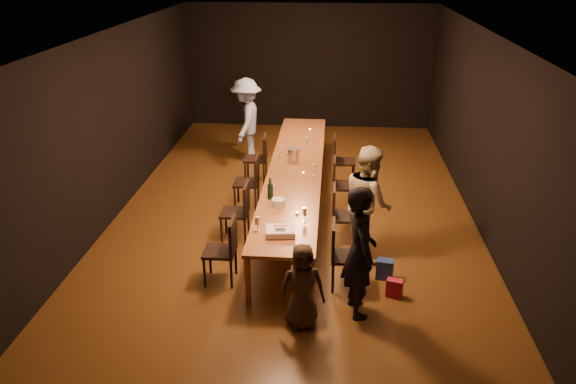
# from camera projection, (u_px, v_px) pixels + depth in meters

# --- Properties ---
(ground) EXTENTS (10.00, 10.00, 0.00)m
(ground) POSITION_uv_depth(u_px,v_px,m) (295.00, 208.00, 9.81)
(ground) COLOR #492D12
(ground) RESTS_ON ground
(room_shell) EXTENTS (6.04, 10.04, 3.02)m
(room_shell) POSITION_uv_depth(u_px,v_px,m) (296.00, 91.00, 8.98)
(room_shell) COLOR black
(room_shell) RESTS_ON ground
(table) EXTENTS (0.90, 6.00, 0.75)m
(table) POSITION_uv_depth(u_px,v_px,m) (295.00, 171.00, 9.53)
(table) COLOR brown
(table) RESTS_ON ground
(chair_right_0) EXTENTS (0.42, 0.42, 0.93)m
(chair_right_0) POSITION_uv_depth(u_px,v_px,m) (347.00, 256.00, 7.37)
(chair_right_0) COLOR black
(chair_right_0) RESTS_ON ground
(chair_right_1) EXTENTS (0.42, 0.42, 0.93)m
(chair_right_1) POSITION_uv_depth(u_px,v_px,m) (346.00, 216.00, 8.46)
(chair_right_1) COLOR black
(chair_right_1) RESTS_ON ground
(chair_right_2) EXTENTS (0.42, 0.42, 0.93)m
(chair_right_2) POSITION_uv_depth(u_px,v_px,m) (345.00, 185.00, 9.56)
(chair_right_2) COLOR black
(chair_right_2) RESTS_ON ground
(chair_right_3) EXTENTS (0.42, 0.42, 0.93)m
(chair_right_3) POSITION_uv_depth(u_px,v_px,m) (344.00, 161.00, 10.66)
(chair_right_3) COLOR black
(chair_right_3) RESTS_ON ground
(chair_left_0) EXTENTS (0.42, 0.42, 0.93)m
(chair_left_0) POSITION_uv_depth(u_px,v_px,m) (220.00, 250.00, 7.49)
(chair_left_0) COLOR black
(chair_left_0) RESTS_ON ground
(chair_left_1) EXTENTS (0.42, 0.42, 0.93)m
(chair_left_1) POSITION_uv_depth(u_px,v_px,m) (235.00, 212.00, 8.59)
(chair_left_1) COLOR black
(chair_left_1) RESTS_ON ground
(chair_left_2) EXTENTS (0.42, 0.42, 0.93)m
(chair_left_2) POSITION_uv_depth(u_px,v_px,m) (246.00, 182.00, 9.68)
(chair_left_2) COLOR black
(chair_left_2) RESTS_ON ground
(chair_left_3) EXTENTS (0.42, 0.42, 0.93)m
(chair_left_3) POSITION_uv_depth(u_px,v_px,m) (256.00, 158.00, 10.78)
(chair_left_3) COLOR black
(chair_left_3) RESTS_ON ground
(woman_birthday) EXTENTS (0.54, 0.70, 1.69)m
(woman_birthday) POSITION_uv_depth(u_px,v_px,m) (359.00, 252.00, 6.69)
(woman_birthday) COLOR black
(woman_birthday) RESTS_ON ground
(woman_tan) EXTENTS (0.83, 0.95, 1.67)m
(woman_tan) POSITION_uv_depth(u_px,v_px,m) (368.00, 201.00, 8.05)
(woman_tan) COLOR #C3B592
(woman_tan) RESTS_ON ground
(man_blue) EXTENTS (0.69, 1.16, 1.75)m
(man_blue) POSITION_uv_depth(u_px,v_px,m) (246.00, 120.00, 11.70)
(man_blue) COLOR #8EA8DC
(man_blue) RESTS_ON ground
(child) EXTENTS (0.59, 0.45, 1.08)m
(child) POSITION_uv_depth(u_px,v_px,m) (302.00, 286.00, 6.56)
(child) COLOR #3D2F22
(child) RESTS_ON ground
(gift_bag_red) EXTENTS (0.23, 0.17, 0.25)m
(gift_bag_red) POSITION_uv_depth(u_px,v_px,m) (394.00, 288.00, 7.27)
(gift_bag_red) COLOR #C51D47
(gift_bag_red) RESTS_ON ground
(gift_bag_blue) EXTENTS (0.25, 0.19, 0.28)m
(gift_bag_blue) POSITION_uv_depth(u_px,v_px,m) (385.00, 269.00, 7.67)
(gift_bag_blue) COLOR #234097
(gift_bag_blue) RESTS_ON ground
(birthday_cake) EXTENTS (0.41, 0.34, 0.09)m
(birthday_cake) POSITION_uv_depth(u_px,v_px,m) (280.00, 231.00, 7.28)
(birthday_cake) COLOR white
(birthday_cake) RESTS_ON table
(plate_stack) EXTENTS (0.19, 0.19, 0.11)m
(plate_stack) POSITION_uv_depth(u_px,v_px,m) (278.00, 203.00, 8.09)
(plate_stack) COLOR silver
(plate_stack) RESTS_ON table
(champagne_bottle) EXTENTS (0.09, 0.09, 0.36)m
(champagne_bottle) POSITION_uv_depth(u_px,v_px,m) (270.00, 188.00, 8.27)
(champagne_bottle) COLOR black
(champagne_bottle) RESTS_ON table
(ice_bucket) EXTENTS (0.25, 0.25, 0.22)m
(ice_bucket) POSITION_uv_depth(u_px,v_px,m) (293.00, 155.00, 9.80)
(ice_bucket) COLOR silver
(ice_bucket) RESTS_ON table
(wineglass_0) EXTENTS (0.06, 0.06, 0.21)m
(wineglass_0) POSITION_uv_depth(u_px,v_px,m) (257.00, 224.00, 7.35)
(wineglass_0) COLOR beige
(wineglass_0) RESTS_ON table
(wineglass_1) EXTENTS (0.06, 0.06, 0.21)m
(wineglass_1) POSITION_uv_depth(u_px,v_px,m) (305.00, 215.00, 7.61)
(wineglass_1) COLOR beige
(wineglass_1) RESTS_ON table
(wineglass_2) EXTENTS (0.06, 0.06, 0.21)m
(wineglass_2) POSITION_uv_depth(u_px,v_px,m) (273.00, 191.00, 8.36)
(wineglass_2) COLOR silver
(wineglass_2) RESTS_ON table
(wineglass_3) EXTENTS (0.06, 0.06, 0.21)m
(wineglass_3) POSITION_uv_depth(u_px,v_px,m) (314.00, 170.00, 9.13)
(wineglass_3) COLOR beige
(wineglass_3) RESTS_ON table
(wineglass_4) EXTENTS (0.06, 0.06, 0.21)m
(wineglass_4) POSITION_uv_depth(u_px,v_px,m) (282.00, 150.00, 10.02)
(wineglass_4) COLOR silver
(wineglass_4) RESTS_ON table
(wineglass_5) EXTENTS (0.06, 0.06, 0.21)m
(wineglass_5) POSITION_uv_depth(u_px,v_px,m) (307.00, 142.00, 10.45)
(wineglass_5) COLOR silver
(wineglass_5) RESTS_ON table
(tealight_near) EXTENTS (0.05, 0.05, 0.03)m
(tealight_near) POSITION_uv_depth(u_px,v_px,m) (297.00, 214.00, 7.84)
(tealight_near) COLOR #B2B7B2
(tealight_near) RESTS_ON table
(tealight_mid) EXTENTS (0.05, 0.05, 0.03)m
(tealight_mid) POSITION_uv_depth(u_px,v_px,m) (303.00, 174.00, 9.24)
(tealight_mid) COLOR #B2B7B2
(tealight_mid) RESTS_ON table
(tealight_far) EXTENTS (0.05, 0.05, 0.03)m
(tealight_far) POSITION_uv_depth(u_px,v_px,m) (310.00, 130.00, 11.46)
(tealight_far) COLOR #B2B7B2
(tealight_far) RESTS_ON table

